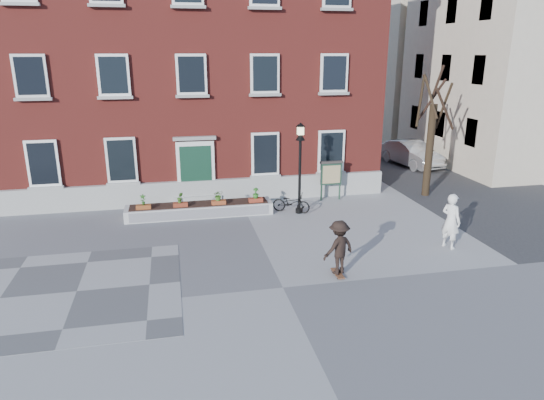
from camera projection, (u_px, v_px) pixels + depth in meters
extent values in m
plane|color=gray|center=(283.00, 288.00, 14.47)|extent=(100.00, 100.00, 0.00)
cube|color=#515153|center=(77.00, 291.00, 14.24)|extent=(6.00, 6.00, 0.01)
imported|color=black|center=(291.00, 203.00, 21.08)|extent=(1.74, 1.28, 0.87)
imported|color=silver|center=(411.00, 153.00, 29.55)|extent=(2.38, 4.82, 1.52)
imported|color=white|center=(451.00, 221.00, 17.15)|extent=(0.73, 0.86, 2.00)
cube|color=maroon|center=(187.00, 66.00, 25.40)|extent=(18.00, 10.00, 12.00)
cube|color=#A6A7A1|center=(197.00, 192.00, 22.23)|extent=(18.00, 0.24, 1.10)
cube|color=#ADADA7|center=(198.00, 202.00, 22.24)|extent=(2.60, 0.80, 0.20)
cube|color=#A5A5A0|center=(197.00, 197.00, 22.32)|extent=(2.20, 0.50, 0.20)
cube|color=white|center=(196.00, 169.00, 21.94)|extent=(1.70, 0.12, 2.50)
cube|color=#143726|center=(196.00, 171.00, 21.92)|extent=(1.40, 0.06, 2.30)
cube|color=gray|center=(194.00, 138.00, 21.49)|extent=(1.90, 0.25, 0.15)
cube|color=white|center=(43.00, 163.00, 20.51)|extent=(1.30, 0.10, 2.00)
cube|color=black|center=(43.00, 164.00, 20.46)|extent=(1.08, 0.04, 1.78)
cube|color=#A5A6A0|center=(46.00, 188.00, 20.76)|extent=(1.44, 0.20, 0.12)
cube|color=silver|center=(30.00, 76.00, 19.44)|extent=(1.30, 0.10, 1.70)
cube|color=black|center=(30.00, 76.00, 19.40)|extent=(1.08, 0.04, 1.48)
cube|color=gray|center=(33.00, 99.00, 19.65)|extent=(1.44, 0.20, 0.12)
cube|color=#ABABA5|center=(20.00, 4.00, 18.59)|extent=(1.44, 0.20, 0.12)
cube|color=silver|center=(121.00, 160.00, 21.13)|extent=(1.30, 0.10, 2.00)
cube|color=black|center=(121.00, 160.00, 21.08)|extent=(1.08, 0.04, 1.78)
cube|color=#A9A9A4|center=(124.00, 184.00, 21.39)|extent=(1.44, 0.20, 0.12)
cube|color=white|center=(113.00, 75.00, 20.07)|extent=(1.30, 0.10, 1.70)
cube|color=black|center=(113.00, 75.00, 20.02)|extent=(1.08, 0.04, 1.48)
cube|color=#ACACA7|center=(115.00, 98.00, 20.28)|extent=(1.44, 0.20, 0.12)
cube|color=#9D9D98|center=(107.00, 5.00, 19.21)|extent=(1.44, 0.20, 0.12)
cube|color=white|center=(191.00, 74.00, 20.69)|extent=(1.30, 0.10, 1.70)
cube|color=black|center=(191.00, 74.00, 20.64)|extent=(1.08, 0.04, 1.48)
cube|color=#999994|center=(193.00, 96.00, 20.90)|extent=(1.44, 0.20, 0.12)
cube|color=#9C9C97|center=(188.00, 7.00, 19.84)|extent=(1.44, 0.20, 0.12)
cube|color=white|center=(265.00, 154.00, 22.38)|extent=(1.30, 0.10, 2.00)
cube|color=black|center=(265.00, 154.00, 22.33)|extent=(1.08, 0.04, 1.78)
cube|color=#A8A9A3|center=(266.00, 176.00, 22.64)|extent=(1.44, 0.20, 0.12)
cube|color=white|center=(265.00, 74.00, 21.31)|extent=(1.30, 0.10, 1.70)
cube|color=black|center=(265.00, 74.00, 21.27)|extent=(1.08, 0.04, 1.48)
cube|color=#9A9995|center=(265.00, 95.00, 21.53)|extent=(1.44, 0.20, 0.12)
cube|color=#9FA09B|center=(265.00, 8.00, 20.46)|extent=(1.44, 0.20, 0.12)
cube|color=white|center=(331.00, 151.00, 23.00)|extent=(1.30, 0.10, 2.00)
cube|color=black|center=(332.00, 151.00, 22.96)|extent=(1.08, 0.04, 1.78)
cube|color=#9B9B96|center=(331.00, 173.00, 23.26)|extent=(1.44, 0.20, 0.12)
cube|color=white|center=(334.00, 73.00, 21.94)|extent=(1.30, 0.10, 1.70)
cube|color=black|center=(334.00, 73.00, 21.89)|extent=(1.08, 0.04, 1.48)
cube|color=gray|center=(334.00, 94.00, 22.15)|extent=(1.44, 0.20, 0.12)
cube|color=gray|center=(337.00, 9.00, 21.09)|extent=(1.44, 0.20, 0.12)
cube|color=silver|center=(200.00, 210.00, 20.74)|extent=(6.20, 1.10, 0.50)
cube|color=#BABABA|center=(201.00, 214.00, 20.22)|extent=(5.80, 0.02, 0.40)
cube|color=black|center=(199.00, 204.00, 20.67)|extent=(5.80, 0.90, 0.06)
cube|color=brown|center=(144.00, 207.00, 19.96)|extent=(0.60, 0.25, 0.20)
imported|color=#275F1C|center=(143.00, 200.00, 19.86)|extent=(0.24, 0.24, 0.45)
cube|color=maroon|center=(180.00, 205.00, 20.25)|extent=(0.60, 0.25, 0.20)
imported|color=#3A6F21|center=(180.00, 197.00, 20.15)|extent=(0.25, 0.25, 0.45)
cube|color=brown|center=(219.00, 203.00, 20.56)|extent=(0.60, 0.25, 0.20)
imported|color=#34621D|center=(218.00, 195.00, 20.47)|extent=(0.40, 0.40, 0.45)
cube|color=maroon|center=(256.00, 200.00, 20.87)|extent=(0.60, 0.25, 0.20)
imported|color=#286A1F|center=(256.00, 193.00, 20.78)|extent=(0.25, 0.25, 0.45)
cylinder|color=#2F2215|center=(429.00, 151.00, 23.06)|extent=(0.36, 0.36, 4.40)
cylinder|color=#312315|center=(444.00, 106.00, 22.54)|extent=(0.12, 1.12, 2.23)
cylinder|color=black|center=(432.00, 100.00, 22.89)|extent=(1.18, 0.49, 1.97)
cylinder|color=black|center=(421.00, 100.00, 22.60)|extent=(0.88, 1.14, 2.35)
cylinder|color=#312315|center=(431.00, 98.00, 22.05)|extent=(0.60, 0.77, 1.90)
cylinder|color=#322016|center=(445.00, 109.00, 21.91)|extent=(1.39, 0.55, 1.95)
cylinder|color=black|center=(438.00, 82.00, 22.28)|extent=(0.43, 0.48, 1.58)
cube|color=#39393C|center=(393.00, 152.00, 33.65)|extent=(8.00, 36.00, 0.01)
cube|color=beige|center=(524.00, 47.00, 29.01)|extent=(10.00, 11.00, 14.00)
cube|color=beige|center=(423.00, 54.00, 40.38)|extent=(10.00, 11.00, 13.00)
cube|color=black|center=(472.00, 132.00, 26.38)|extent=(0.08, 1.00, 1.50)
cube|color=black|center=(440.00, 124.00, 29.37)|extent=(0.08, 1.00, 1.50)
cube|color=black|center=(415.00, 117.00, 32.36)|extent=(0.08, 1.00, 1.50)
cube|color=black|center=(479.00, 70.00, 25.40)|extent=(0.08, 1.00, 1.50)
cube|color=black|center=(446.00, 68.00, 28.39)|extent=(0.08, 1.00, 1.50)
cube|color=black|center=(420.00, 66.00, 31.39)|extent=(0.08, 1.00, 1.50)
cube|color=black|center=(487.00, 4.00, 24.45)|extent=(0.08, 1.00, 1.50)
cube|color=black|center=(452.00, 9.00, 27.45)|extent=(0.08, 1.00, 1.50)
cube|color=black|center=(424.00, 13.00, 30.44)|extent=(0.08, 1.00, 1.50)
cylinder|color=black|center=(299.00, 211.00, 21.12)|extent=(0.32, 0.32, 0.20)
cylinder|color=black|center=(300.00, 177.00, 20.68)|extent=(0.12, 0.12, 3.20)
cone|color=black|center=(300.00, 137.00, 20.16)|extent=(0.40, 0.40, 0.30)
cube|color=#F7F2B6|center=(301.00, 131.00, 20.08)|extent=(0.24, 0.24, 0.34)
cone|color=black|center=(301.00, 125.00, 20.01)|extent=(0.40, 0.40, 0.16)
cylinder|color=#193323|center=(322.00, 182.00, 22.63)|extent=(0.08, 0.08, 1.80)
cylinder|color=#1B3626|center=(340.00, 181.00, 22.81)|extent=(0.08, 0.08, 1.80)
cube|color=#1B3728|center=(331.00, 174.00, 22.62)|extent=(1.00, 0.10, 1.00)
cube|color=#C9C382|center=(332.00, 174.00, 22.56)|extent=(0.85, 0.02, 0.85)
cube|color=#3D3735|center=(332.00, 162.00, 22.45)|extent=(1.10, 0.16, 0.10)
cube|color=brown|center=(338.00, 273.00, 15.27)|extent=(0.22, 0.78, 0.03)
cylinder|color=black|center=(338.00, 278.00, 15.00)|extent=(0.03, 0.05, 0.05)
cylinder|color=black|center=(343.00, 278.00, 15.03)|extent=(0.03, 0.05, 0.05)
cylinder|color=black|center=(332.00, 271.00, 15.52)|extent=(0.03, 0.05, 0.05)
cylinder|color=black|center=(337.00, 270.00, 15.56)|extent=(0.03, 0.05, 0.05)
imported|color=black|center=(339.00, 247.00, 15.01)|extent=(1.28, 1.03, 1.74)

